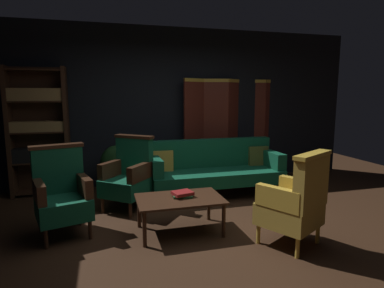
% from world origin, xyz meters
% --- Properties ---
extents(ground_plane, '(10.00, 10.00, 0.00)m').
position_xyz_m(ground_plane, '(0.00, 0.00, 0.00)').
color(ground_plane, '#331E11').
extents(back_wall, '(7.20, 0.10, 2.80)m').
position_xyz_m(back_wall, '(0.00, 2.45, 1.40)').
color(back_wall, black).
rests_on(back_wall, ground_plane).
extents(folding_screen, '(2.11, 0.45, 1.90)m').
position_xyz_m(folding_screen, '(1.28, 2.36, 0.99)').
color(folding_screen, '#5B2319').
rests_on(folding_screen, ground_plane).
extents(bookshelf, '(0.90, 0.32, 2.05)m').
position_xyz_m(bookshelf, '(-2.15, 2.19, 1.06)').
color(bookshelf, '#382114').
rests_on(bookshelf, ground_plane).
extents(velvet_couch, '(2.12, 0.78, 0.88)m').
position_xyz_m(velvet_couch, '(0.55, 1.45, 0.45)').
color(velvet_couch, '#382114').
rests_on(velvet_couch, ground_plane).
extents(coffee_table, '(1.00, 0.64, 0.42)m').
position_xyz_m(coffee_table, '(-0.33, 0.16, 0.37)').
color(coffee_table, '#382114').
rests_on(coffee_table, ground_plane).
extents(armchair_gilt_accent, '(0.79, 0.79, 1.04)m').
position_xyz_m(armchair_gilt_accent, '(0.78, -0.50, 0.49)').
color(armchair_gilt_accent, gold).
rests_on(armchair_gilt_accent, ground_plane).
extents(armchair_wing_left, '(0.81, 0.81, 1.04)m').
position_xyz_m(armchair_wing_left, '(-0.84, 1.12, 0.49)').
color(armchair_wing_left, '#382114').
rests_on(armchair_wing_left, ground_plane).
extents(armchair_wing_right, '(0.72, 0.71, 1.04)m').
position_xyz_m(armchair_wing_right, '(-1.65, 0.47, 0.49)').
color(armchair_wing_right, '#382114').
rests_on(armchair_wing_right, ground_plane).
extents(potted_plant, '(0.50, 0.50, 0.79)m').
position_xyz_m(potted_plant, '(-0.98, 1.96, 0.46)').
color(potted_plant, brown).
rests_on(potted_plant, ground_plane).
extents(book_green_cloth, '(0.25, 0.21, 0.03)m').
position_xyz_m(book_green_cloth, '(-0.28, 0.19, 0.43)').
color(book_green_cloth, '#1E4C28').
rests_on(book_green_cloth, coffee_table).
extents(book_red_leather, '(0.26, 0.23, 0.04)m').
position_xyz_m(book_red_leather, '(-0.28, 0.19, 0.46)').
color(book_red_leather, maroon).
rests_on(book_red_leather, book_green_cloth).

